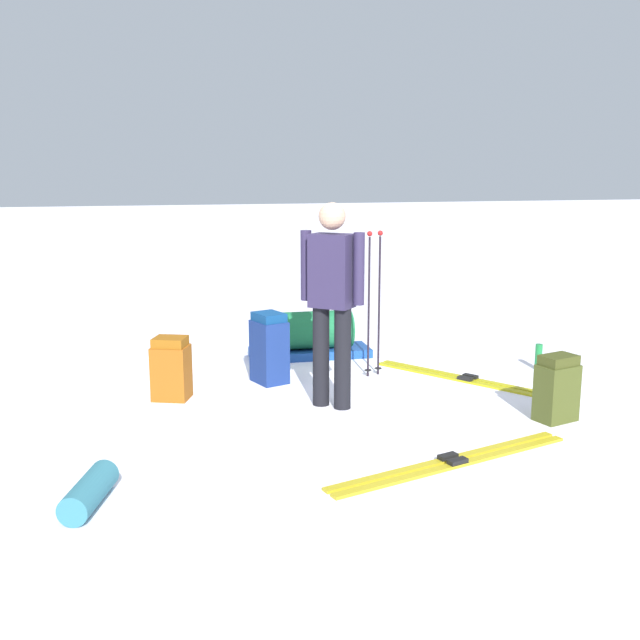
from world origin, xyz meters
TOP-DOWN VIEW (x-y plane):
  - ground_plane at (0.00, 0.00)m, footprint 80.00×80.00m
  - skier_standing at (-0.03, 0.23)m, footprint 0.43×0.43m
  - ski_pair_near at (-0.44, 1.65)m, footprint 1.94×0.63m
  - ski_pair_far at (-1.50, -0.12)m, footprint 1.21×1.76m
  - backpack_large_dark at (-1.62, 1.08)m, footprint 0.35×0.28m
  - backpack_bright at (1.23, -0.38)m, footprint 0.38×0.36m
  - backpack_small_spare at (0.30, -0.63)m, footprint 0.34×0.38m
  - ski_poles_planted_near at (-0.71, -0.57)m, footprint 0.19×0.11m
  - gear_sled at (-0.33, -1.46)m, footprint 1.30×0.54m
  - sleeping_mat_rolled at (1.91, 1.61)m, footprint 0.35×0.58m
  - thermos_bottle at (-2.37, -0.29)m, footprint 0.07×0.07m

SIDE VIEW (x-z plane):
  - ground_plane at x=0.00m, z-range 0.00..0.00m
  - ski_pair_far at x=-1.50m, z-range -0.01..0.04m
  - ski_pair_near at x=-0.44m, z-range -0.01..0.04m
  - sleeping_mat_rolled at x=1.91m, z-range 0.00..0.18m
  - thermos_bottle at x=-2.37m, z-range 0.00..0.26m
  - gear_sled at x=-0.33m, z-range -0.02..0.47m
  - backpack_large_dark at x=-1.62m, z-range -0.01..0.53m
  - backpack_bright at x=1.23m, z-range -0.01..0.54m
  - backpack_small_spare at x=0.30m, z-range -0.01..0.66m
  - ski_poles_planted_near at x=-0.71m, z-range 0.07..1.47m
  - skier_standing at x=-0.03m, z-range 0.10..1.80m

